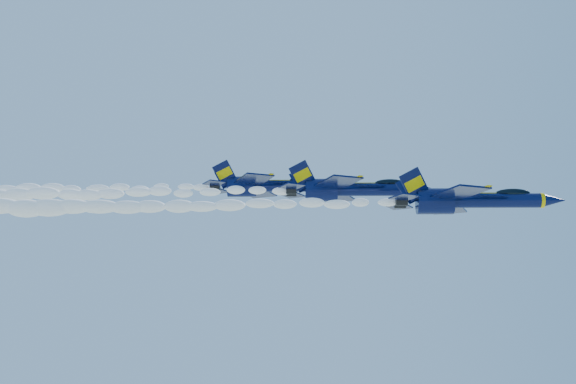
{
  "coord_description": "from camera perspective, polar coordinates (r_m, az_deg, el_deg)",
  "views": [
    {
      "loc": [
        2.41,
        -90.16,
        131.57
      ],
      "look_at": [
        1.15,
        -3.46,
        150.88
      ],
      "focal_mm": 50.0,
      "sensor_mm": 36.0,
      "label": 1
    }
  ],
  "objects": [
    {
      "name": "smoke_trail_jet_second",
      "position": [
        92.34,
        -13.33,
        -0.1
      ],
      "size": [
        42.38,
        1.87,
        1.68
      ],
      "primitive_type": "ellipsoid",
      "color": "white"
    },
    {
      "name": "jet_lead",
      "position": [
        83.23,
        12.74,
        -0.56
      ],
      "size": [
        17.31,
        14.2,
        6.43
      ],
      "color": "#070E38"
    },
    {
      "name": "smoke_trail_jet_third",
      "position": [
        100.49,
        -17.57,
        0.16
      ],
      "size": [
        42.38,
        1.77,
        1.6
      ],
      "primitive_type": "ellipsoid",
      "color": "white"
    },
    {
      "name": "jet_second",
      "position": [
        89.81,
        4.51,
        0.21
      ],
      "size": [
        16.79,
        13.77,
        6.24
      ],
      "color": "#070E38"
    },
    {
      "name": "jet_third",
      "position": [
        95.52,
        -1.41,
        0.45
      ],
      "size": [
        15.93,
        13.07,
        5.92
      ],
      "color": "#070E38"
    },
    {
      "name": "smoke_trail_jet_lead",
      "position": [
        82.15,
        -7.15,
        -0.91
      ],
      "size": [
        42.38,
        1.93,
        1.74
      ],
      "primitive_type": "ellipsoid",
      "color": "white"
    }
  ]
}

